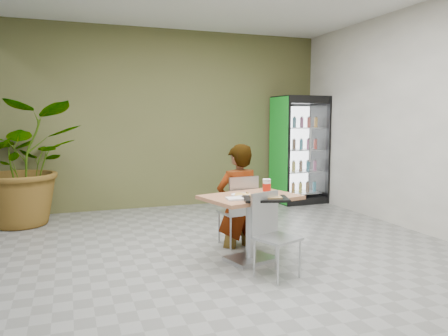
{
  "coord_description": "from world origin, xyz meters",
  "views": [
    {
      "loc": [
        -1.66,
        -4.32,
        1.6
      ],
      "look_at": [
        0.15,
        0.7,
        1.0
      ],
      "focal_mm": 35.0,
      "sensor_mm": 36.0,
      "label": 1
    }
  ],
  "objects_px": {
    "dining_table": "(250,214)",
    "potted_plant": "(24,163)",
    "beverage_fridge": "(300,150)",
    "cafeteria_tray": "(266,199)",
    "seated_woman": "(238,207)",
    "soda_cup": "(267,187)",
    "chair_near": "(271,227)",
    "chair_far": "(240,205)"
  },
  "relations": [
    {
      "from": "beverage_fridge",
      "to": "potted_plant",
      "type": "bearing_deg",
      "value": -179.45
    },
    {
      "from": "chair_far",
      "to": "cafeteria_tray",
      "type": "distance_m",
      "value": 0.89
    },
    {
      "from": "chair_far",
      "to": "chair_near",
      "type": "relative_size",
      "value": 1.05
    },
    {
      "from": "cafeteria_tray",
      "to": "dining_table",
      "type": "bearing_deg",
      "value": 97.43
    },
    {
      "from": "beverage_fridge",
      "to": "chair_far",
      "type": "bearing_deg",
      "value": -134.43
    },
    {
      "from": "potted_plant",
      "to": "beverage_fridge",
      "type": "bearing_deg",
      "value": 2.63
    },
    {
      "from": "cafeteria_tray",
      "to": "chair_near",
      "type": "bearing_deg",
      "value": -97.83
    },
    {
      "from": "chair_near",
      "to": "soda_cup",
      "type": "distance_m",
      "value": 0.66
    },
    {
      "from": "dining_table",
      "to": "beverage_fridge",
      "type": "bearing_deg",
      "value": 52.22
    },
    {
      "from": "dining_table",
      "to": "chair_far",
      "type": "xyz_separation_m",
      "value": [
        0.1,
        0.55,
        -0.01
      ]
    },
    {
      "from": "chair_near",
      "to": "beverage_fridge",
      "type": "bearing_deg",
      "value": 35.76
    },
    {
      "from": "seated_woman",
      "to": "cafeteria_tray",
      "type": "height_order",
      "value": "seated_woman"
    },
    {
      "from": "chair_near",
      "to": "cafeteria_tray",
      "type": "distance_m",
      "value": 0.32
    },
    {
      "from": "cafeteria_tray",
      "to": "seated_woman",
      "type": "bearing_deg",
      "value": 87.11
    },
    {
      "from": "soda_cup",
      "to": "beverage_fridge",
      "type": "relative_size",
      "value": 0.08
    },
    {
      "from": "seated_woman",
      "to": "potted_plant",
      "type": "distance_m",
      "value": 3.42
    },
    {
      "from": "dining_table",
      "to": "potted_plant",
      "type": "height_order",
      "value": "potted_plant"
    },
    {
      "from": "dining_table",
      "to": "chair_near",
      "type": "xyz_separation_m",
      "value": [
        0.02,
        -0.5,
        -0.04
      ]
    },
    {
      "from": "chair_far",
      "to": "potted_plant",
      "type": "xyz_separation_m",
      "value": [
        -2.64,
        2.19,
        0.41
      ]
    },
    {
      "from": "soda_cup",
      "to": "potted_plant",
      "type": "height_order",
      "value": "potted_plant"
    },
    {
      "from": "chair_near",
      "to": "dining_table",
      "type": "bearing_deg",
      "value": 70.91
    },
    {
      "from": "dining_table",
      "to": "soda_cup",
      "type": "height_order",
      "value": "soda_cup"
    },
    {
      "from": "chair_far",
      "to": "soda_cup",
      "type": "bearing_deg",
      "value": 96.76
    },
    {
      "from": "soda_cup",
      "to": "beverage_fridge",
      "type": "distance_m",
      "value": 3.59
    },
    {
      "from": "chair_far",
      "to": "seated_woman",
      "type": "distance_m",
      "value": 0.05
    },
    {
      "from": "dining_table",
      "to": "cafeteria_tray",
      "type": "height_order",
      "value": "cafeteria_tray"
    },
    {
      "from": "seated_woman",
      "to": "beverage_fridge",
      "type": "bearing_deg",
      "value": -139.11
    },
    {
      "from": "chair_near",
      "to": "cafeteria_tray",
      "type": "height_order",
      "value": "chair_near"
    },
    {
      "from": "soda_cup",
      "to": "cafeteria_tray",
      "type": "distance_m",
      "value": 0.39
    },
    {
      "from": "chair_near",
      "to": "seated_woman",
      "type": "xyz_separation_m",
      "value": [
        0.07,
        1.09,
        -0.0
      ]
    },
    {
      "from": "soda_cup",
      "to": "potted_plant",
      "type": "xyz_separation_m",
      "value": [
        -2.75,
        2.7,
        0.1
      ]
    },
    {
      "from": "chair_near",
      "to": "potted_plant",
      "type": "relative_size",
      "value": 0.46
    },
    {
      "from": "chair_near",
      "to": "soda_cup",
      "type": "relative_size",
      "value": 4.98
    },
    {
      "from": "seated_woman",
      "to": "cafeteria_tray",
      "type": "bearing_deg",
      "value": 81.0
    },
    {
      "from": "beverage_fridge",
      "to": "dining_table",
      "type": "bearing_deg",
      "value": -129.86
    },
    {
      "from": "seated_woman",
      "to": "beverage_fridge",
      "type": "height_order",
      "value": "beverage_fridge"
    },
    {
      "from": "cafeteria_tray",
      "to": "soda_cup",
      "type": "bearing_deg",
      "value": 63.18
    },
    {
      "from": "chair_far",
      "to": "cafeteria_tray",
      "type": "bearing_deg",
      "value": 80.19
    },
    {
      "from": "dining_table",
      "to": "seated_woman",
      "type": "relative_size",
      "value": 0.73
    },
    {
      "from": "cafeteria_tray",
      "to": "potted_plant",
      "type": "xyz_separation_m",
      "value": [
        -2.58,
        3.05,
        0.17
      ]
    },
    {
      "from": "chair_far",
      "to": "potted_plant",
      "type": "bearing_deg",
      "value": -45.76
    },
    {
      "from": "soda_cup",
      "to": "potted_plant",
      "type": "distance_m",
      "value": 3.86
    }
  ]
}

